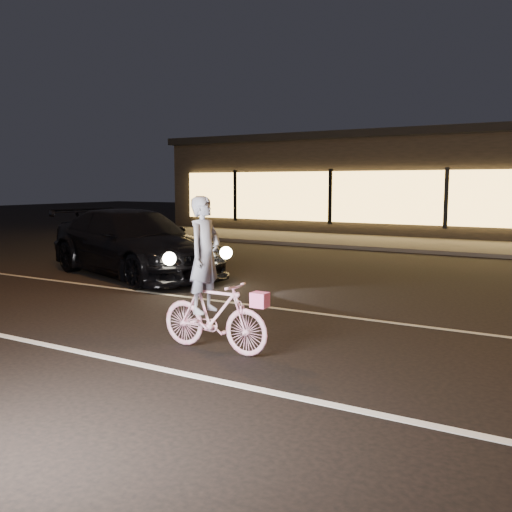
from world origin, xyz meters
The scene contains 7 objects.
ground centered at (0.00, 0.00, 0.00)m, with size 90.00×90.00×0.00m, color black.
lane_stripe_near centered at (0.00, -1.50, 0.00)m, with size 60.00×0.12×0.01m, color silver.
lane_stripe_far centered at (0.00, 2.00, 0.00)m, with size 60.00×0.10×0.01m, color gray.
sidewalk centered at (0.00, 13.00, 0.06)m, with size 30.00×4.00×0.12m, color #383533.
storefront centered at (0.00, 18.97, 2.15)m, with size 25.40×8.42×4.20m.
cyclist centered at (0.45, -0.59, 0.70)m, with size 1.56×0.54×1.96m.
sedan centered at (-4.55, 3.46, 0.76)m, with size 5.64×3.60×1.52m.
Camera 1 is at (4.51, -6.40, 2.12)m, focal length 40.00 mm.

